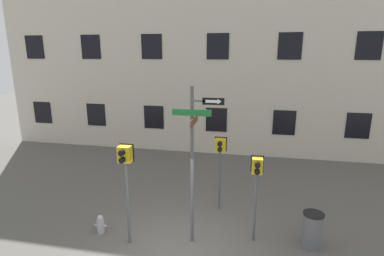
{
  "coord_description": "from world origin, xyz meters",
  "views": [
    {
      "loc": [
        1.73,
        -6.73,
        5.25
      ],
      "look_at": [
        0.25,
        0.71,
        3.35
      ],
      "focal_mm": 28.0,
      "sensor_mm": 36.0,
      "label": 1
    }
  ],
  "objects_px": {
    "pedestrian_signal_left": "(125,167)",
    "pedestrian_signal_across": "(220,153)",
    "fire_hydrant": "(101,224)",
    "trash_bin": "(312,230)",
    "street_sign_pole": "(194,154)",
    "pedestrian_signal_right": "(257,176)"
  },
  "relations": [
    {
      "from": "pedestrian_signal_right",
      "to": "pedestrian_signal_across",
      "type": "xyz_separation_m",
      "value": [
        -1.17,
        1.65,
        0.04
      ]
    },
    {
      "from": "pedestrian_signal_across",
      "to": "pedestrian_signal_right",
      "type": "bearing_deg",
      "value": -54.6
    },
    {
      "from": "street_sign_pole",
      "to": "pedestrian_signal_left",
      "type": "relative_size",
      "value": 1.53
    },
    {
      "from": "pedestrian_signal_left",
      "to": "street_sign_pole",
      "type": "bearing_deg",
      "value": 13.43
    },
    {
      "from": "fire_hydrant",
      "to": "trash_bin",
      "type": "xyz_separation_m",
      "value": [
        6.07,
        0.53,
        0.24
      ]
    },
    {
      "from": "pedestrian_signal_right",
      "to": "pedestrian_signal_across",
      "type": "bearing_deg",
      "value": 125.4
    },
    {
      "from": "pedestrian_signal_right",
      "to": "pedestrian_signal_left",
      "type": "bearing_deg",
      "value": -167.13
    },
    {
      "from": "street_sign_pole",
      "to": "pedestrian_signal_right",
      "type": "distance_m",
      "value": 1.83
    },
    {
      "from": "street_sign_pole",
      "to": "trash_bin",
      "type": "distance_m",
      "value": 3.9
    },
    {
      "from": "street_sign_pole",
      "to": "fire_hydrant",
      "type": "relative_size",
      "value": 7.78
    },
    {
      "from": "trash_bin",
      "to": "pedestrian_signal_right",
      "type": "bearing_deg",
      "value": -179.07
    },
    {
      "from": "fire_hydrant",
      "to": "trash_bin",
      "type": "height_order",
      "value": "trash_bin"
    },
    {
      "from": "pedestrian_signal_left",
      "to": "pedestrian_signal_across",
      "type": "distance_m",
      "value": 3.36
    },
    {
      "from": "street_sign_pole",
      "to": "pedestrian_signal_across",
      "type": "height_order",
      "value": "street_sign_pole"
    },
    {
      "from": "pedestrian_signal_right",
      "to": "fire_hydrant",
      "type": "height_order",
      "value": "pedestrian_signal_right"
    },
    {
      "from": "street_sign_pole",
      "to": "fire_hydrant",
      "type": "bearing_deg",
      "value": -177.2
    },
    {
      "from": "fire_hydrant",
      "to": "street_sign_pole",
      "type": "bearing_deg",
      "value": 2.8
    },
    {
      "from": "fire_hydrant",
      "to": "trash_bin",
      "type": "distance_m",
      "value": 6.1
    },
    {
      "from": "street_sign_pole",
      "to": "trash_bin",
      "type": "bearing_deg",
      "value": 6.83
    },
    {
      "from": "street_sign_pole",
      "to": "pedestrian_signal_across",
      "type": "relative_size",
      "value": 1.75
    },
    {
      "from": "pedestrian_signal_left",
      "to": "trash_bin",
      "type": "distance_m",
      "value": 5.41
    },
    {
      "from": "street_sign_pole",
      "to": "trash_bin",
      "type": "height_order",
      "value": "street_sign_pole"
    }
  ]
}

